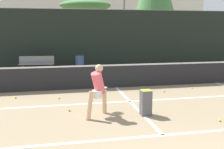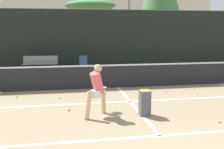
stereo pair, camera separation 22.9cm
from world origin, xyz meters
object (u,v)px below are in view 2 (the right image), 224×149
(player_practicing, at_px, (97,88))
(ball_hopper, at_px, (145,102))
(courtside_bench, at_px, (40,63))
(trash_bin, at_px, (83,62))
(parked_car, at_px, (64,54))

(player_practicing, relative_size, ball_hopper, 2.01)
(ball_hopper, xyz_separation_m, courtside_bench, (-3.53, 8.20, 0.11))
(ball_hopper, distance_m, trash_bin, 8.46)
(ball_hopper, bearing_deg, trash_bin, 97.78)
(player_practicing, bearing_deg, ball_hopper, -51.59)
(player_practicing, relative_size, trash_bin, 1.63)
(player_practicing, height_order, parked_car, player_practicing)
(ball_hopper, distance_m, parked_car, 12.39)
(parked_car, bearing_deg, courtside_bench, -107.83)
(ball_hopper, distance_m, courtside_bench, 8.93)
(player_practicing, relative_size, courtside_bench, 0.75)
(trash_bin, distance_m, parked_car, 3.95)
(parked_car, bearing_deg, trash_bin, -73.76)
(player_practicing, bearing_deg, parked_car, 52.87)
(player_practicing, distance_m, courtside_bench, 8.29)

